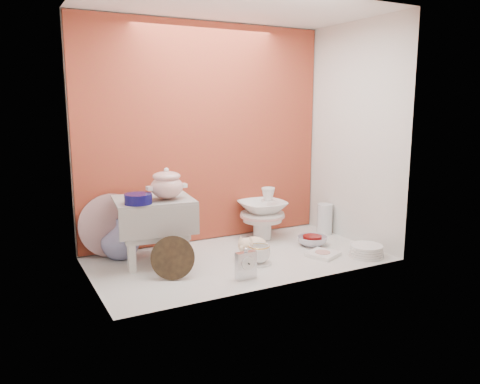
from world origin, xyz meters
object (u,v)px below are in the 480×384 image
object	(u,v)px
plush_pig	(253,246)
dinner_plate_stack	(366,251)
floral_platter	(111,225)
crystal_bowl	(312,241)
step_stool	(154,231)
gold_rim_teacup	(259,254)
soup_tureen	(167,184)
porcelain_tower	(262,213)
mantel_clock	(246,264)
blue_white_vase	(120,238)

from	to	relation	value
plush_pig	dinner_plate_stack	size ratio (longest dim) A/B	1.09
floral_platter	crystal_bowl	xyz separation A→B (m)	(1.26, -0.41, -0.17)
step_stool	gold_rim_teacup	size ratio (longest dim) A/B	3.31
soup_tureen	dinner_plate_stack	size ratio (longest dim) A/B	1.05
floral_platter	porcelain_tower	distance (m)	1.05
step_stool	floral_platter	xyz separation A→B (m)	(-0.20, 0.24, 0.00)
floral_platter	plush_pig	bearing A→B (deg)	-29.60
crystal_bowl	mantel_clock	bearing A→B (deg)	-154.49
step_stool	mantel_clock	xyz separation A→B (m)	(0.36, -0.51, -0.11)
dinner_plate_stack	soup_tureen	bearing A→B (deg)	158.85
mantel_clock	gold_rim_teacup	world-z (taller)	mantel_clock
soup_tureen	mantel_clock	xyz separation A→B (m)	(0.29, -0.43, -0.41)
mantel_clock	plush_pig	world-z (taller)	mantel_clock
floral_platter	blue_white_vase	bearing A→B (deg)	-53.31
porcelain_tower	blue_white_vase	bearing A→B (deg)	177.19
step_stool	porcelain_tower	world-z (taller)	step_stool
step_stool	dinner_plate_stack	distance (m)	1.34
plush_pig	crystal_bowl	distance (m)	0.49
blue_white_vase	soup_tureen	bearing A→B (deg)	-48.79
plush_pig	dinner_plate_stack	xyz separation A→B (m)	(0.65, -0.32, -0.03)
crystal_bowl	porcelain_tower	xyz separation A→B (m)	(-0.22, 0.31, 0.15)
blue_white_vase	crystal_bowl	size ratio (longest dim) A/B	1.23
step_stool	plush_pig	distance (m)	0.62
blue_white_vase	porcelain_tower	xyz separation A→B (m)	(1.01, -0.05, 0.06)
crystal_bowl	floral_platter	bearing A→B (deg)	162.07
soup_tureen	dinner_plate_stack	distance (m)	1.32
floral_platter	blue_white_vase	world-z (taller)	floral_platter
step_stool	blue_white_vase	distance (m)	0.26
plush_pig	crystal_bowl	size ratio (longest dim) A/B	1.19
step_stool	soup_tureen	distance (m)	0.31
mantel_clock	step_stool	bearing A→B (deg)	122.50
blue_white_vase	plush_pig	size ratio (longest dim) A/B	1.03
soup_tureen	gold_rim_teacup	world-z (taller)	soup_tureen
blue_white_vase	mantel_clock	bearing A→B (deg)	-52.97
soup_tureen	blue_white_vase	world-z (taller)	soup_tureen
crystal_bowl	blue_white_vase	bearing A→B (deg)	163.75
step_stool	mantel_clock	size ratio (longest dim) A/B	2.60
step_stool	soup_tureen	world-z (taller)	soup_tureen
step_stool	crystal_bowl	distance (m)	1.09
plush_pig	porcelain_tower	size ratio (longest dim) A/B	0.65
floral_platter	mantel_clock	xyz separation A→B (m)	(0.56, -0.74, -0.11)
mantel_clock	porcelain_tower	size ratio (longest dim) A/B	0.47
step_stool	porcelain_tower	xyz separation A→B (m)	(0.84, 0.14, -0.01)
floral_platter	mantel_clock	world-z (taller)	floral_platter
blue_white_vase	porcelain_tower	bearing A→B (deg)	-2.81
soup_tureen	mantel_clock	distance (m)	0.66
plush_pig	crystal_bowl	world-z (taller)	plush_pig
soup_tureen	dinner_plate_stack	xyz separation A→B (m)	(1.16, -0.45, -0.46)
floral_platter	dinner_plate_stack	distance (m)	1.62
plush_pig	porcelain_tower	xyz separation A→B (m)	(0.27, 0.34, 0.11)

